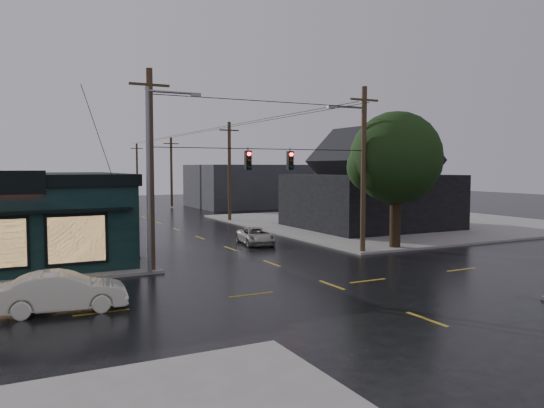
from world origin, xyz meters
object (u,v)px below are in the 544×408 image
corner_tree (396,158)px  sedan_cream (63,292)px  utility_pole_ne (362,253)px  suv_silver (256,236)px  utility_pole_nw (152,272)px

corner_tree → sedan_cream: 22.17m
utility_pole_ne → sedan_cream: 18.64m
suv_silver → utility_pole_ne: bearing=-49.1°
sedan_cream → suv_silver: 18.25m
corner_tree → utility_pole_nw: (-15.93, -0.50, -5.87)m
utility_pole_ne → sedan_cream: (-17.72, -5.73, 0.74)m
utility_pole_nw → utility_pole_ne: 13.00m
sedan_cream → suv_silver: sedan_cream is taller
corner_tree → suv_silver: bearing=139.8°
utility_pole_nw → utility_pole_ne: bearing=0.0°
utility_pole_nw → utility_pole_ne: same height
utility_pole_nw → suv_silver: size_ratio=2.46×
utility_pole_nw → sedan_cream: utility_pole_nw is taller
utility_pole_nw → sedan_cream: size_ratio=2.25×
corner_tree → utility_pole_nw: 16.99m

